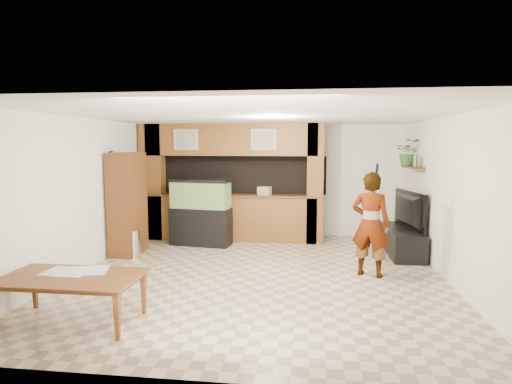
# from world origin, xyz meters

# --- Properties ---
(floor) EXTENTS (6.50, 6.50, 0.00)m
(floor) POSITION_xyz_m (0.00, 0.00, 0.00)
(floor) COLOR tan
(floor) RESTS_ON ground
(ceiling) EXTENTS (6.50, 6.50, 0.00)m
(ceiling) POSITION_xyz_m (0.00, 0.00, 2.60)
(ceiling) COLOR white
(ceiling) RESTS_ON wall_back
(wall_back) EXTENTS (6.00, 0.00, 6.00)m
(wall_back) POSITION_xyz_m (0.00, 3.25, 1.30)
(wall_back) COLOR silver
(wall_back) RESTS_ON floor
(wall_left) EXTENTS (0.00, 6.50, 6.50)m
(wall_left) POSITION_xyz_m (-3.00, 0.00, 1.30)
(wall_left) COLOR silver
(wall_left) RESTS_ON floor
(wall_right) EXTENTS (0.00, 6.50, 6.50)m
(wall_right) POSITION_xyz_m (3.00, 0.00, 1.30)
(wall_right) COLOR silver
(wall_right) RESTS_ON floor
(partition) EXTENTS (4.20, 0.99, 2.60)m
(partition) POSITION_xyz_m (-0.95, 2.64, 1.31)
(partition) COLOR brown
(partition) RESTS_ON floor
(wall_clock) EXTENTS (0.05, 0.25, 0.25)m
(wall_clock) POSITION_xyz_m (-2.97, 1.00, 1.90)
(wall_clock) COLOR black
(wall_clock) RESTS_ON wall_left
(wall_shelf) EXTENTS (0.25, 0.90, 0.04)m
(wall_shelf) POSITION_xyz_m (2.85, 1.95, 1.70)
(wall_shelf) COLOR brown
(wall_shelf) RESTS_ON wall_right
(pantry_cabinet) EXTENTS (0.50, 0.82, 1.99)m
(pantry_cabinet) POSITION_xyz_m (-2.70, 1.05, 1.00)
(pantry_cabinet) COLOR brown
(pantry_cabinet) RESTS_ON floor
(trash_can) EXTENTS (0.28, 0.28, 0.52)m
(trash_can) POSITION_xyz_m (-2.52, 0.80, 0.26)
(trash_can) COLOR #B2B2B7
(trash_can) RESTS_ON floor
(aquarium) EXTENTS (1.28, 0.48, 1.42)m
(aquarium) POSITION_xyz_m (-1.47, 1.95, 0.69)
(aquarium) COLOR black
(aquarium) RESTS_ON floor
(tv_stand) EXTENTS (0.57, 1.56, 0.52)m
(tv_stand) POSITION_xyz_m (2.65, 1.63, 0.26)
(tv_stand) COLOR black
(tv_stand) RESTS_ON floor
(television) EXTENTS (0.43, 1.28, 0.73)m
(television) POSITION_xyz_m (2.65, 1.63, 0.88)
(television) COLOR black
(television) RESTS_ON tv_stand
(photo_frame) EXTENTS (0.05, 0.16, 0.21)m
(photo_frame) POSITION_xyz_m (2.85, 1.77, 1.83)
(photo_frame) COLOR tan
(photo_frame) RESTS_ON wall_shelf
(potted_plant) EXTENTS (0.58, 0.54, 0.54)m
(potted_plant) POSITION_xyz_m (2.82, 2.19, 1.99)
(potted_plant) COLOR #255D26
(potted_plant) RESTS_ON wall_shelf
(person) EXTENTS (0.73, 0.61, 1.71)m
(person) POSITION_xyz_m (1.82, 0.18, 0.86)
(person) COLOR tan
(person) RESTS_ON floor
(microphone) EXTENTS (0.04, 0.11, 0.17)m
(microphone) POSITION_xyz_m (1.87, 0.02, 1.77)
(microphone) COLOR black
(microphone) RESTS_ON person
(dining_table) EXTENTS (1.66, 0.93, 0.58)m
(dining_table) POSITION_xyz_m (-2.00, -2.22, 0.29)
(dining_table) COLOR brown
(dining_table) RESTS_ON floor
(newspaper_a) EXTENTS (0.58, 0.44, 0.01)m
(newspaper_a) POSITION_xyz_m (-2.13, -2.03, 0.59)
(newspaper_a) COLOR silver
(newspaper_a) RESTS_ON dining_table
(newspaper_b) EXTENTS (0.67, 0.56, 0.01)m
(newspaper_b) POSITION_xyz_m (-1.95, -1.98, 0.59)
(newspaper_b) COLOR silver
(newspaper_b) RESTS_ON dining_table
(counter_box) EXTENTS (0.32, 0.26, 0.18)m
(counter_box) POSITION_xyz_m (-0.15, 2.45, 1.13)
(counter_box) COLOR tan
(counter_box) RESTS_ON partition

